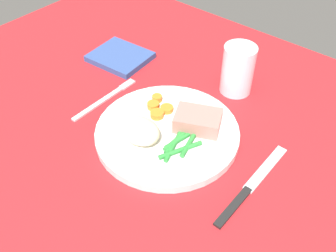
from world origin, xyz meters
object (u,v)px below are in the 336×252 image
Objects in this scene: dinner_plate at (168,133)px; knife at (251,186)px; meat_portion at (198,121)px; fork at (105,99)px; water_glass at (237,73)px; napkin at (120,57)px.

dinner_plate is 1.27× the size of knife.
meat_portion reaches higher than knife.
water_glass reaches higher than fork.
dinner_plate is 1.57× the size of fork.
napkin is (-26.57, -7.32, -3.66)cm from water_glass.
dinner_plate is at bearing 177.14° from knife.
meat_portion is 0.64× the size of napkin.
fork is at bearing 178.02° from knife.
knife is 25.74cm from water_glass.
water_glass is (18.47, 19.89, 4.14)cm from fork.
fork is 0.81× the size of knife.
knife is at bearing -16.57° from napkin.
fork is at bearing -132.87° from water_glass.
napkin reaches higher than knife.
meat_portion is 0.40× the size of knife.
meat_portion reaches higher than fork.
dinner_plate is at bearing -95.44° from water_glass.
dinner_plate is 20.04cm from water_glass.
fork is at bearing -57.19° from napkin.
fork is 34.23cm from knife.
water_glass reaches higher than dinner_plate.
fork is 14.96cm from napkin.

